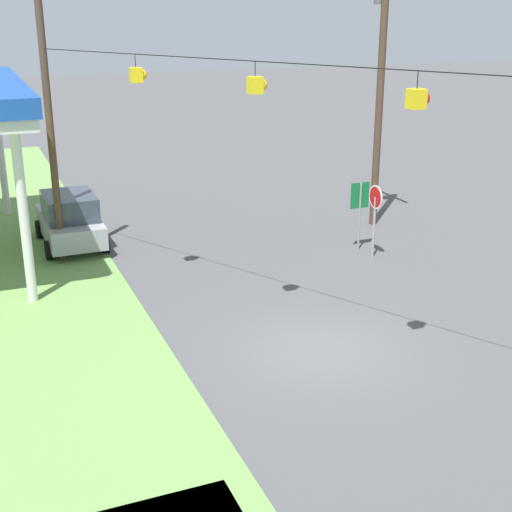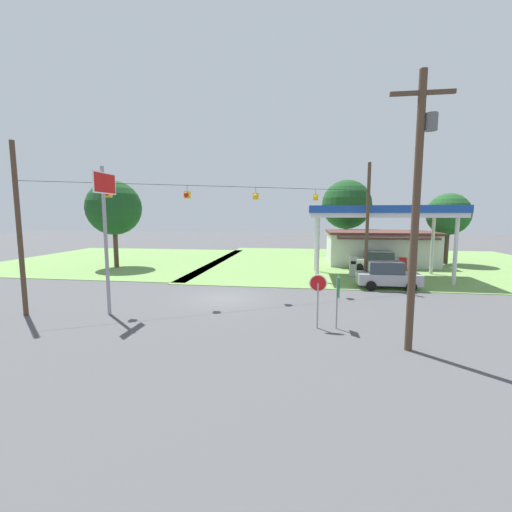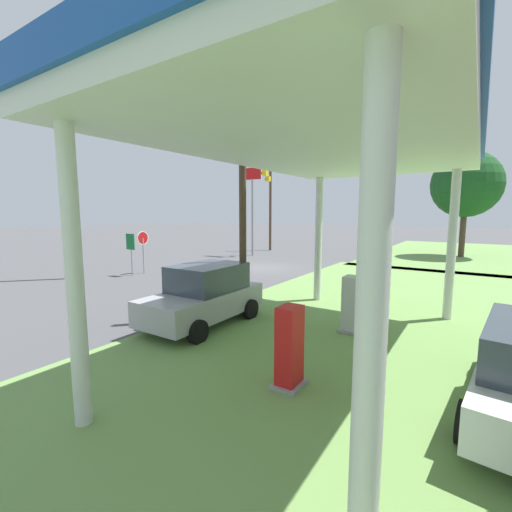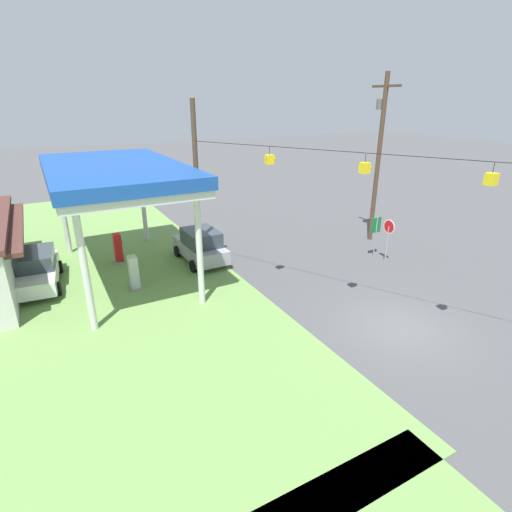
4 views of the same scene
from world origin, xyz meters
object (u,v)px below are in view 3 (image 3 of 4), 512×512
at_px(gas_station_canopy, 331,137).
at_px(fuel_pump_near, 350,306).
at_px(fuel_pump_far, 289,350).
at_px(utility_pole_main, 60,171).
at_px(car_at_pumps_front, 205,295).
at_px(stop_sign_overhead, 252,192).
at_px(route_sign, 131,246).
at_px(stop_sign_roadside, 143,243).
at_px(tree_west_verge, 466,185).

bearing_deg(gas_station_canopy, fuel_pump_near, -179.96).
bearing_deg(fuel_pump_far, utility_pole_main, -103.63).
height_order(gas_station_canopy, fuel_pump_near, gas_station_canopy).
bearing_deg(fuel_pump_far, gas_station_canopy, 179.96).
xyz_separation_m(fuel_pump_far, car_at_pumps_front, (-2.13, -4.16, 0.16)).
distance_m(stop_sign_overhead, route_sign, 12.07).
relative_size(car_at_pumps_front, route_sign, 1.77).
xyz_separation_m(stop_sign_roadside, utility_pole_main, (3.44, -2.06, 3.91)).
bearing_deg(fuel_pump_far, stop_sign_roadside, -118.15).
distance_m(fuel_pump_far, tree_west_verge, 26.71).
xyz_separation_m(fuel_pump_near, utility_pole_main, (0.14, -15.54, 4.90)).
distance_m(fuel_pump_far, route_sign, 14.85).
height_order(fuel_pump_near, car_at_pumps_front, car_at_pumps_front).
bearing_deg(stop_sign_overhead, car_at_pumps_front, 28.95).
distance_m(stop_sign_roadside, tree_west_verge, 24.75).
distance_m(gas_station_canopy, utility_pole_main, 15.65).
height_order(fuel_pump_near, stop_sign_overhead, stop_sign_overhead).
xyz_separation_m(stop_sign_overhead, tree_west_verge, (-8.34, 14.78, 0.54)).
bearing_deg(route_sign, car_at_pumps_front, 65.67).
distance_m(fuel_pump_far, stop_sign_roadside, 15.32).
bearing_deg(stop_sign_roadside, route_sign, -176.14).
bearing_deg(route_sign, utility_pole_main, -39.86).
bearing_deg(car_at_pumps_front, route_sign, -114.99).
distance_m(fuel_pump_near, stop_sign_overhead, 19.47).
distance_m(fuel_pump_near, utility_pole_main, 16.30).
distance_m(gas_station_canopy, car_at_pumps_front, 6.03).
bearing_deg(fuel_pump_near, stop_sign_overhead, -137.31).
bearing_deg(gas_station_canopy, route_sign, -108.00).
height_order(gas_station_canopy, fuel_pump_far, gas_station_canopy).
height_order(car_at_pumps_front, tree_west_verge, tree_west_verge).
relative_size(fuel_pump_far, car_at_pumps_front, 0.41).
bearing_deg(stop_sign_overhead, tree_west_verge, 119.43).
bearing_deg(route_sign, gas_station_canopy, 72.00).
relative_size(car_at_pumps_front, stop_sign_roadside, 1.70).
bearing_deg(stop_sign_roadside, utility_pole_main, 149.05).
xyz_separation_m(fuel_pump_near, route_sign, (-2.41, -13.42, 0.89)).
bearing_deg(stop_sign_roadside, fuel_pump_far, -118.15).
xyz_separation_m(car_at_pumps_front, stop_sign_roadside, (-5.08, -9.32, 0.84)).
bearing_deg(utility_pole_main, car_at_pumps_front, 81.79).
relative_size(route_sign, utility_pole_main, 0.23).
height_order(gas_station_canopy, stop_sign_roadside, gas_station_canopy).
bearing_deg(fuel_pump_near, tree_west_verge, 175.06).
distance_m(stop_sign_roadside, stop_sign_overhead, 11.19).
distance_m(car_at_pumps_front, route_sign, 10.19).
relative_size(fuel_pump_far, stop_sign_overhead, 0.23).
distance_m(gas_station_canopy, fuel_pump_near, 4.92).
height_order(fuel_pump_near, stop_sign_roadside, stop_sign_roadside).
distance_m(fuel_pump_near, car_at_pumps_front, 4.53).
height_order(gas_station_canopy, utility_pole_main, utility_pole_main).
distance_m(car_at_pumps_front, stop_sign_roadside, 10.65).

